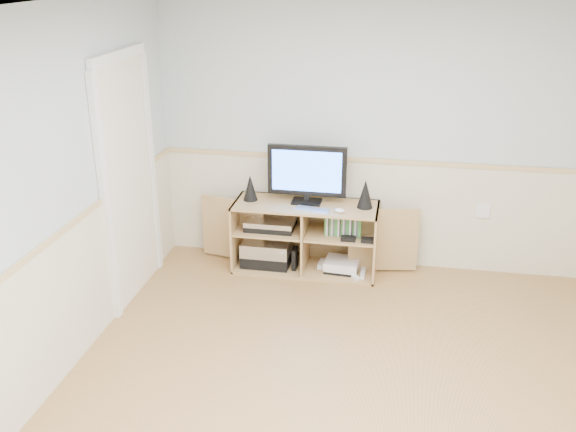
# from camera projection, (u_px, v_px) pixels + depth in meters

# --- Properties ---
(room) EXTENTS (4.04, 4.54, 2.54)m
(room) POSITION_uv_depth(u_px,v_px,m) (345.00, 231.00, 3.85)
(room) COLOR tan
(room) RESTS_ON ground
(media_cabinet) EXTENTS (2.07, 0.50, 0.65)m
(media_cabinet) POSITION_uv_depth(u_px,v_px,m) (306.00, 234.00, 6.01)
(media_cabinet) COLOR tan
(media_cabinet) RESTS_ON floor
(monitor) EXTENTS (0.72, 0.18, 0.54)m
(monitor) POSITION_uv_depth(u_px,v_px,m) (307.00, 172.00, 5.77)
(monitor) COLOR black
(monitor) RESTS_ON media_cabinet
(speaker_left) EXTENTS (0.13, 0.13, 0.24)m
(speaker_left) POSITION_uv_depth(u_px,v_px,m) (250.00, 188.00, 5.90)
(speaker_left) COLOR black
(speaker_left) RESTS_ON media_cabinet
(speaker_right) EXTENTS (0.14, 0.14, 0.26)m
(speaker_right) POSITION_uv_depth(u_px,v_px,m) (365.00, 194.00, 5.72)
(speaker_right) COLOR black
(speaker_right) RESTS_ON media_cabinet
(keyboard) EXTENTS (0.33, 0.18, 0.01)m
(keyboard) POSITION_uv_depth(u_px,v_px,m) (312.00, 210.00, 5.70)
(keyboard) COLOR white
(keyboard) RESTS_ON media_cabinet
(mouse) EXTENTS (0.11, 0.09, 0.04)m
(mouse) POSITION_uv_depth(u_px,v_px,m) (340.00, 211.00, 5.65)
(mouse) COLOR white
(mouse) RESTS_ON media_cabinet
(av_components) EXTENTS (0.52, 0.33, 0.47)m
(av_components) POSITION_uv_depth(u_px,v_px,m) (268.00, 245.00, 6.06)
(av_components) COLOR black
(av_components) RESTS_ON media_cabinet
(game_consoles) EXTENTS (0.45, 0.30, 0.11)m
(game_consoles) POSITION_uv_depth(u_px,v_px,m) (341.00, 265.00, 5.99)
(game_consoles) COLOR white
(game_consoles) RESTS_ON media_cabinet
(game_cases) EXTENTS (0.33, 0.14, 0.19)m
(game_cases) POSITION_uv_depth(u_px,v_px,m) (343.00, 225.00, 5.82)
(game_cases) COLOR #3F8C3F
(game_cases) RESTS_ON media_cabinet
(wall_outlet) EXTENTS (0.12, 0.03, 0.12)m
(wall_outlet) POSITION_uv_depth(u_px,v_px,m) (483.00, 211.00, 5.82)
(wall_outlet) COLOR white
(wall_outlet) RESTS_ON wall_back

